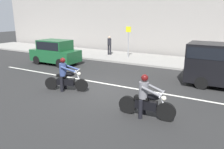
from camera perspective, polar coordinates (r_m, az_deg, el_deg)
ground_plane at (r=10.75m, az=-3.69°, el=-3.83°), size 80.00×80.00×0.00m
sidewalk_slab at (r=17.75m, az=10.41°, el=3.89°), size 40.00×4.40×0.14m
lane_marking_stripe at (r=11.08m, az=2.62°, el=-3.19°), size 18.00×0.14×0.01m
motorcycle_with_rider_denim_blue at (r=10.56m, az=-12.27°, el=-0.75°), size 2.10×0.92×1.62m
motorcycle_with_rider_gray at (r=7.73m, az=9.04°, el=-6.75°), size 2.09×0.70×1.58m
parked_hatchback_forest_green at (r=16.62m, az=-14.87°, el=5.87°), size 3.67×1.76×1.80m
street_sign_post at (r=17.80m, az=4.37°, el=9.44°), size 0.44×0.08×2.58m
pedestrian_bystander at (r=19.22m, az=-0.70°, el=8.15°), size 0.34×0.34×1.66m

